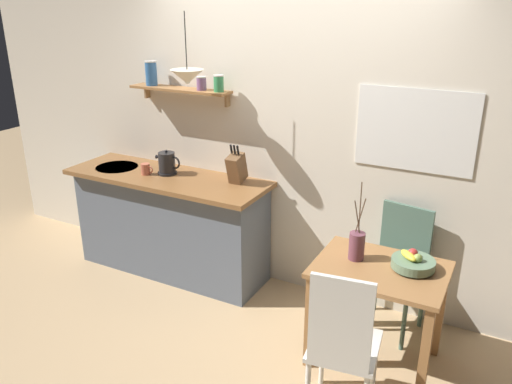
# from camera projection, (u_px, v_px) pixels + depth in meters

# --- Properties ---
(ground_plane) EXTENTS (14.00, 14.00, 0.00)m
(ground_plane) POSITION_uv_depth(u_px,v_px,m) (252.00, 316.00, 4.10)
(ground_plane) COLOR tan
(back_wall) EXTENTS (6.80, 0.11, 2.70)m
(back_wall) POSITION_uv_depth(u_px,v_px,m) (314.00, 135.00, 4.07)
(back_wall) COLOR silver
(back_wall) RESTS_ON ground_plane
(kitchen_counter) EXTENTS (1.83, 0.63, 0.93)m
(kitchen_counter) POSITION_uv_depth(u_px,v_px,m) (171.00, 223.00, 4.63)
(kitchen_counter) COLOR slate
(kitchen_counter) RESTS_ON ground_plane
(wall_shelf) EXTENTS (0.94, 0.20, 0.34)m
(wall_shelf) POSITION_uv_depth(u_px,v_px,m) (178.00, 84.00, 4.33)
(wall_shelf) COLOR #9E6B3D
(dining_table) EXTENTS (0.85, 0.63, 0.72)m
(dining_table) POSITION_uv_depth(u_px,v_px,m) (379.00, 286.00, 3.41)
(dining_table) COLOR #9E6B3D
(dining_table) RESTS_ON ground_plane
(dining_chair_near) EXTENTS (0.44, 0.47, 1.03)m
(dining_chair_near) POSITION_uv_depth(u_px,v_px,m) (342.00, 342.00, 2.90)
(dining_chair_near) COLOR white
(dining_chair_near) RESTS_ON ground_plane
(dining_chair_far) EXTENTS (0.50, 0.48, 0.95)m
(dining_chair_far) POSITION_uv_depth(u_px,v_px,m) (398.00, 262.00, 3.82)
(dining_chair_far) COLOR #4C6B5B
(dining_chair_far) RESTS_ON ground_plane
(fruit_bowl) EXTENTS (0.28, 0.28, 0.13)m
(fruit_bowl) POSITION_uv_depth(u_px,v_px,m) (413.00, 262.00, 3.33)
(fruit_bowl) COLOR slate
(fruit_bowl) RESTS_ON dining_table
(twig_vase) EXTENTS (0.11, 0.11, 0.55)m
(twig_vase) POSITION_uv_depth(u_px,v_px,m) (357.00, 245.00, 3.44)
(twig_vase) COLOR brown
(twig_vase) RESTS_ON dining_table
(electric_kettle) EXTENTS (0.25, 0.17, 0.22)m
(electric_kettle) POSITION_uv_depth(u_px,v_px,m) (167.00, 163.00, 4.46)
(electric_kettle) COLOR black
(electric_kettle) RESTS_ON kitchen_counter
(knife_block) EXTENTS (0.11, 0.20, 0.33)m
(knife_block) POSITION_uv_depth(u_px,v_px,m) (237.00, 168.00, 4.23)
(knife_block) COLOR brown
(knife_block) RESTS_ON kitchen_counter
(coffee_mug_by_sink) EXTENTS (0.12, 0.08, 0.10)m
(coffee_mug_by_sink) POSITION_uv_depth(u_px,v_px,m) (146.00, 169.00, 4.46)
(coffee_mug_by_sink) COLOR #C6664C
(coffee_mug_by_sink) RESTS_ON kitchen_counter
(pendant_lamp) EXTENTS (0.26, 0.26, 0.53)m
(pendant_lamp) POSITION_uv_depth(u_px,v_px,m) (187.00, 77.00, 3.93)
(pendant_lamp) COLOR black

